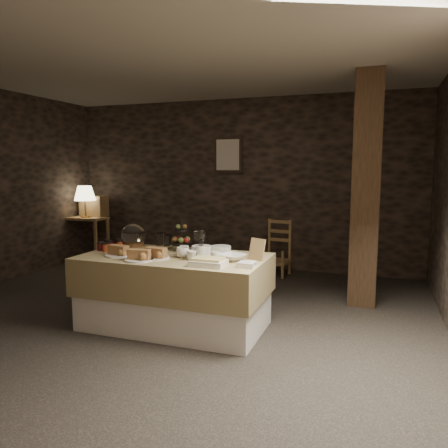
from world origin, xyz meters
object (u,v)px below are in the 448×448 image
(buffet_table, at_px, (174,286))
(timber_column, at_px, (366,190))
(wine_rack, at_px, (94,206))
(fruit_stand, at_px, (182,239))
(chair, at_px, (277,250))
(console_table, at_px, (85,225))
(table_lamp, at_px, (85,194))

(buffet_table, height_order, timber_column, timber_column)
(wine_rack, bearing_deg, fruit_stand, -39.44)
(wine_rack, xyz_separation_m, timber_column, (4.39, -1.08, 0.39))
(chair, relative_size, fruit_stand, 2.06)
(console_table, height_order, timber_column, timber_column)
(buffet_table, distance_m, chair, 2.47)
(table_lamp, xyz_separation_m, fruit_stand, (2.65, -1.95, -0.30))
(table_lamp, bearing_deg, fruit_stand, -36.35)
(console_table, bearing_deg, table_lamp, -45.00)
(wine_rack, bearing_deg, chair, -0.33)
(console_table, bearing_deg, fruit_stand, -36.53)
(chair, bearing_deg, console_table, -169.43)
(table_lamp, xyz_separation_m, wine_rack, (0.00, 0.23, -0.22))
(timber_column, bearing_deg, wine_rack, 166.20)
(buffet_table, bearing_deg, fruit_stand, 98.88)
(wine_rack, relative_size, fruit_stand, 1.39)
(buffet_table, xyz_separation_m, fruit_stand, (-0.04, 0.27, 0.42))
(table_lamp, distance_m, fruit_stand, 3.30)
(console_table, xyz_separation_m, chair, (3.20, 0.16, -0.26))
(fruit_stand, bearing_deg, console_table, 143.47)
(chair, xyz_separation_m, timber_column, (1.24, -1.06, 0.95))
(console_table, height_order, chair, chair)
(wine_rack, distance_m, chair, 3.20)
(table_lamp, bearing_deg, chair, 3.84)
(wine_rack, height_order, chair, wine_rack)
(buffet_table, height_order, fruit_stand, fruit_stand)
(console_table, bearing_deg, wine_rack, 74.48)
(fruit_stand, bearing_deg, table_lamp, 143.65)
(table_lamp, relative_size, wine_rack, 1.23)
(buffet_table, distance_m, table_lamp, 3.56)
(wine_rack, bearing_deg, table_lamp, -90.00)
(buffet_table, height_order, console_table, console_table)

